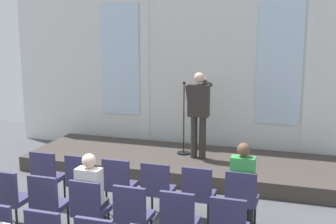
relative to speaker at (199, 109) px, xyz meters
The scene contains 17 objects.
rear_partition 1.64m from the speaker, 105.89° to the left, with size 9.29×0.14×4.52m.
stage_platform 1.25m from the speaker, behind, with size 6.35×2.10×0.30m, color #3F3833.
speaker is the anchor object (origin of this frame).
mic_stand 0.81m from the speaker, 153.32° to the left, with size 0.28×0.28×1.55m.
chair_r0_c0 3.27m from the speaker, 130.31° to the right, with size 0.46×0.44×0.94m.
chair_r0_c1 2.90m from the speaker, 119.83° to the right, with size 0.46×0.44×0.94m.
chair_r0_c2 2.65m from the speaker, 106.61° to the right, with size 0.46×0.44×0.94m.
chair_r0_c3 2.55m from the speaker, 91.34° to the right, with size 0.46×0.44×0.94m.
chair_r0_c4 2.62m from the speaker, 75.88° to the right, with size 0.46×0.44×0.94m.
chair_r0_c5 2.85m from the speaker, 62.24° to the right, with size 0.46×0.44×0.94m.
audience_r0_c5 2.73m from the speaker, 61.43° to the right, with size 0.36×0.39×1.34m.
chair_r1_c0 4.10m from the speaker, 120.67° to the right, with size 0.46×0.44×0.94m.
chair_r1_c1 3.82m from the speaker, 111.84° to the right, with size 0.46×0.44×0.94m.
chair_r1_c2 3.63m from the speaker, 101.78° to the right, with size 0.46×0.44×0.94m.
audience_r1_c2 3.51m from the speaker, 102.06° to the right, with size 0.36×0.39×1.29m.
chair_r1_c3 3.55m from the speaker, 90.94° to the right, with size 0.46×0.44×0.94m.
chair_r1_c4 3.61m from the speaker, 80.03° to the right, with size 0.46×0.44×0.94m.
Camera 1 is at (2.60, -4.93, 3.15)m, focal length 49.55 mm.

